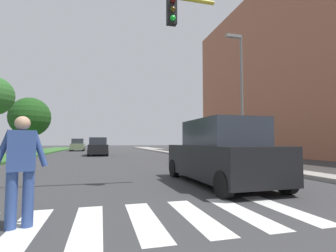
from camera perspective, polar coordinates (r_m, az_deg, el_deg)
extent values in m
plane|color=#38383A|center=(26.48, -14.54, -6.36)|extent=(140.00, 140.00, 0.00)
cube|color=silver|center=(4.48, -30.24, -19.90)|extent=(0.45, 2.20, 0.01)
cube|color=silver|center=(4.36, -17.93, -20.72)|extent=(0.45, 2.20, 0.01)
cube|color=silver|center=(4.41, -5.35, -20.66)|extent=(0.45, 2.20, 0.01)
cube|color=silver|center=(4.64, 6.36, -19.78)|extent=(0.45, 2.20, 0.01)
cube|color=silver|center=(5.03, 16.48, -18.39)|extent=(0.45, 2.20, 0.01)
cube|color=silver|center=(5.53, 24.81, -16.82)|extent=(0.45, 2.20, 0.01)
cube|color=#386B2D|center=(25.55, -31.90, -5.85)|extent=(3.91, 64.00, 0.15)
cylinder|color=#4C3823|center=(31.15, -29.27, -2.93)|extent=(0.36, 0.36, 2.58)
sphere|color=#1E4C19|center=(31.27, -29.13, 1.81)|extent=(4.30, 4.30, 4.30)
cube|color=#A36047|center=(28.22, 32.02, 11.41)|extent=(10.75, 32.24, 16.73)
cube|color=#9E9991|center=(25.90, 4.06, -6.36)|extent=(3.00, 64.00, 0.15)
cube|color=black|center=(7.98, 0.85, 24.82)|extent=(0.28, 0.20, 0.80)
sphere|color=#4C0C0C|center=(8.01, 1.11, 26.85)|extent=(0.16, 0.16, 0.16)
sphere|color=#4C380F|center=(7.88, 1.11, 25.22)|extent=(0.16, 0.16, 0.16)
sphere|color=#19D833|center=(7.76, 1.12, 23.54)|extent=(0.16, 0.16, 0.16)
cylinder|color=slate|center=(15.31, 16.63, 6.28)|extent=(0.14, 0.14, 7.50)
cube|color=gray|center=(16.10, 14.77, 19.32)|extent=(0.90, 0.24, 0.16)
cylinder|color=#334C8C|center=(4.50, -29.46, -14.34)|extent=(0.20, 0.20, 0.85)
cylinder|color=#334C8C|center=(4.50, -32.35, -14.25)|extent=(0.20, 0.20, 0.85)
cube|color=#334C8C|center=(4.41, -30.59, -4.90)|extent=(0.43, 0.34, 0.62)
cylinder|color=#334C8C|center=(4.42, -27.46, -4.59)|extent=(0.28, 0.16, 0.58)
cylinder|color=#334C8C|center=(4.42, -33.70, -4.39)|extent=(0.28, 0.16, 0.58)
sphere|color=tan|center=(4.42, -30.41, 0.55)|extent=(0.27, 0.27, 0.22)
cube|color=black|center=(7.93, 11.65, -7.88)|extent=(2.00, 4.64, 0.96)
cube|color=#2D333D|center=(7.71, 12.37, -1.49)|extent=(1.73, 2.57, 0.79)
cylinder|color=black|center=(9.33, 1.45, -9.66)|extent=(0.23, 0.64, 0.64)
cylinder|color=black|center=(10.00, 11.11, -9.19)|extent=(0.23, 0.64, 0.64)
cylinder|color=black|center=(5.95, 12.67, -13.01)|extent=(0.23, 0.64, 0.64)
cylinder|color=black|center=(6.95, 25.59, -11.37)|extent=(0.23, 0.64, 0.64)
cube|color=black|center=(24.92, -15.86, -5.06)|extent=(1.89, 4.47, 0.82)
cube|color=#2D333D|center=(24.69, -15.82, -3.34)|extent=(1.61, 2.03, 0.67)
cylinder|color=black|center=(26.68, -17.67, -5.59)|extent=(0.24, 0.65, 0.64)
cylinder|color=black|center=(26.71, -14.20, -5.65)|extent=(0.24, 0.65, 0.64)
cylinder|color=black|center=(23.17, -17.80, -5.91)|extent=(0.24, 0.65, 0.64)
cylinder|color=black|center=(23.20, -13.81, -5.97)|extent=(0.24, 0.65, 0.64)
cube|color=gray|center=(38.18, -20.00, -4.43)|extent=(1.81, 4.34, 0.84)
cube|color=#2D333D|center=(37.96, -20.00, -3.28)|extent=(1.58, 1.96, 0.69)
cylinder|color=black|center=(39.96, -20.98, -4.83)|extent=(0.23, 0.64, 0.64)
cylinder|color=black|center=(39.85, -18.66, -4.88)|extent=(0.23, 0.64, 0.64)
cylinder|color=black|center=(36.56, -21.47, -4.94)|extent=(0.23, 0.64, 0.64)
cylinder|color=black|center=(36.43, -18.95, -5.01)|extent=(0.23, 0.64, 0.64)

